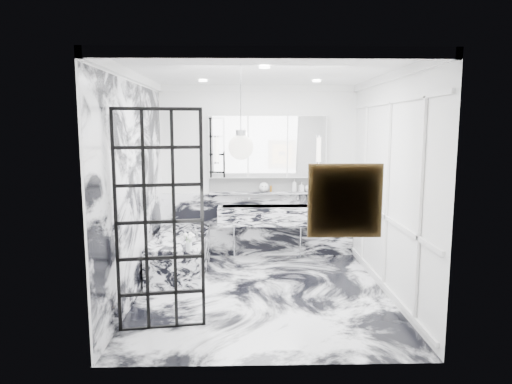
{
  "coord_description": "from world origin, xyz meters",
  "views": [
    {
      "loc": [
        -0.21,
        -5.66,
        2.14
      ],
      "look_at": [
        -0.07,
        0.5,
        1.26
      ],
      "focal_mm": 32.0,
      "sensor_mm": 36.0,
      "label": 1
    }
  ],
  "objects_px": {
    "crittall_door": "(160,222)",
    "trough_sink": "(268,215)",
    "bathtub": "(180,254)",
    "mirror_cabinet": "(268,147)"
  },
  "relations": [
    {
      "from": "crittall_door",
      "to": "trough_sink",
      "type": "height_order",
      "value": "crittall_door"
    },
    {
      "from": "trough_sink",
      "to": "mirror_cabinet",
      "type": "distance_m",
      "value": 1.1
    },
    {
      "from": "bathtub",
      "to": "trough_sink",
      "type": "bearing_deg",
      "value": 26.48
    },
    {
      "from": "crittall_door",
      "to": "bathtub",
      "type": "bearing_deg",
      "value": 83.7
    },
    {
      "from": "trough_sink",
      "to": "bathtub",
      "type": "distance_m",
      "value": 1.55
    },
    {
      "from": "trough_sink",
      "to": "bathtub",
      "type": "xyz_separation_m",
      "value": [
        -1.33,
        -0.66,
        -0.45
      ]
    },
    {
      "from": "crittall_door",
      "to": "bathtub",
      "type": "relative_size",
      "value": 1.41
    },
    {
      "from": "crittall_door",
      "to": "mirror_cabinet",
      "type": "relative_size",
      "value": 1.22
    },
    {
      "from": "trough_sink",
      "to": "crittall_door",
      "type": "bearing_deg",
      "value": -116.29
    },
    {
      "from": "bathtub",
      "to": "mirror_cabinet",
      "type": "bearing_deg",
      "value": 32.06
    }
  ]
}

